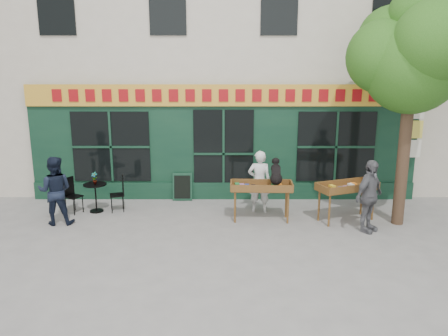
{
  "coord_description": "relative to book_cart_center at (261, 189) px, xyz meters",
  "views": [
    {
      "loc": [
        0.03,
        -9.89,
        3.81
      ],
      "look_at": [
        0.02,
        0.5,
        1.36
      ],
      "focal_mm": 35.0,
      "sensor_mm": 36.0,
      "label": 1
    }
  ],
  "objects": [
    {
      "name": "bistro_table",
      "position": [
        -4.33,
        0.64,
        -0.28
      ],
      "size": [
        0.6,
        0.6,
        0.76
      ],
      "color": "black",
      "rests_on": "ground"
    },
    {
      "name": "dog",
      "position": [
        0.35,
        -0.05,
        0.47
      ],
      "size": [
        0.36,
        0.61,
        0.6
      ],
      "primitive_type": null,
      "rotation": [
        0.0,
        0.0,
        -0.03
      ],
      "color": "black",
      "rests_on": "book_cart_center"
    },
    {
      "name": "bistro_chair_left",
      "position": [
        -4.96,
        0.58,
        -0.26
      ],
      "size": [
        0.49,
        0.49,
        0.95
      ],
      "rotation": [
        0.0,
        0.0,
        1.06
      ],
      "color": "black",
      "rests_on": "ground"
    },
    {
      "name": "ground",
      "position": [
        -0.94,
        -0.54,
        -0.82
      ],
      "size": [
        80.0,
        80.0,
        0.0
      ],
      "primitive_type": "plane",
      "color": "slate",
      "rests_on": "ground"
    },
    {
      "name": "man_left",
      "position": [
        -5.03,
        -0.26,
        0.02
      ],
      "size": [
        0.88,
        0.72,
        1.69
      ],
      "primitive_type": "imported",
      "rotation": [
        0.0,
        0.0,
        3.25
      ],
      "color": "black",
      "rests_on": "ground"
    },
    {
      "name": "book_cart_right",
      "position": [
        2.13,
        -0.02,
        0.0
      ],
      "size": [
        1.62,
        1.13,
        0.99
      ],
      "rotation": [
        0.0,
        0.0,
        0.38
      ],
      "color": "brown",
      "rests_on": "ground"
    },
    {
      "name": "potted_plant",
      "position": [
        -4.33,
        0.64,
        0.1
      ],
      "size": [
        0.19,
        0.15,
        0.32
      ],
      "primitive_type": "imported",
      "rotation": [
        0.0,
        0.0,
        -0.25
      ],
      "color": "gray",
      "rests_on": "bistro_table"
    },
    {
      "name": "book_cart_center",
      "position": [
        0.0,
        0.0,
        0.0
      ],
      "size": [
        1.52,
        0.67,
        0.99
      ],
      "rotation": [
        0.0,
        0.0,
        -0.03
      ],
      "color": "brown",
      "rests_on": "ground"
    },
    {
      "name": "woman",
      "position": [
        0.0,
        0.65,
        0.01
      ],
      "size": [
        0.62,
        0.42,
        1.65
      ],
      "primitive_type": "imported",
      "rotation": [
        0.0,
        0.0,
        3.11
      ],
      "color": "silver",
      "rests_on": "ground"
    },
    {
      "name": "building",
      "position": [
        -0.94,
        5.43,
        4.15
      ],
      "size": [
        14.0,
        7.26,
        10.0
      ],
      "color": "beige",
      "rests_on": "ground"
    },
    {
      "name": "man_right",
      "position": [
        2.43,
        -0.77,
        0.03
      ],
      "size": [
        1.03,
        0.98,
        1.71
      ],
      "primitive_type": "imported",
      "rotation": [
        0.0,
        0.0,
        0.73
      ],
      "color": "#55565A",
      "rests_on": "ground"
    },
    {
      "name": "chalkboard",
      "position": [
        -2.13,
        1.65,
        -0.42
      ],
      "size": [
        0.56,
        0.21,
        0.79
      ],
      "rotation": [
        0.0,
        0.0,
        0.02
      ],
      "color": "black",
      "rests_on": "ground"
    },
    {
      "name": "street_tree",
      "position": [
        3.4,
        -0.18,
        3.29
      ],
      "size": [
        3.05,
        2.9,
        5.6
      ],
      "color": "#382619",
      "rests_on": "ground"
    },
    {
      "name": "bistro_chair_right",
      "position": [
        -3.7,
        0.71,
        -0.26
      ],
      "size": [
        0.45,
        0.45,
        0.95
      ],
      "rotation": [
        0.0,
        0.0,
        -1.29
      ],
      "color": "black",
      "rests_on": "ground"
    }
  ]
}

